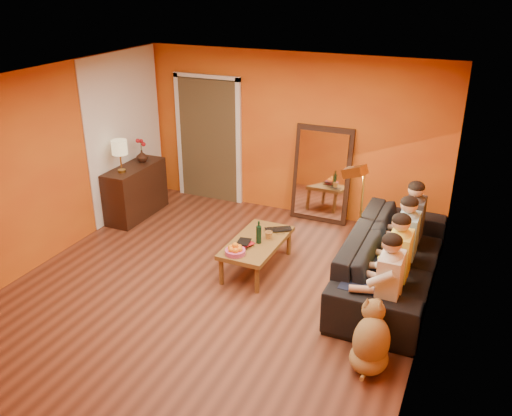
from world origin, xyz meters
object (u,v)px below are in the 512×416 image
at_px(coffee_table, 257,254).
at_px(person_far_right, 413,225).
at_px(sideboard, 136,191).
at_px(mirror_frame, 322,174).
at_px(laptop, 279,231).
at_px(person_far_left, 389,286).
at_px(table_lamp, 120,156).
at_px(tumbler, 269,235).
at_px(person_mid_left, 398,263).
at_px(person_mid_right, 406,242).
at_px(wine_bottle, 259,232).
at_px(dog, 372,336).
at_px(floor_lamp, 360,221).
at_px(sofa, 392,260).
at_px(vase, 142,156).

height_order(coffee_table, person_far_right, person_far_right).
bearing_deg(sideboard, mirror_frame, 21.16).
bearing_deg(laptop, sideboard, 137.61).
relative_size(person_far_left, laptop, 3.32).
bearing_deg(sideboard, person_far_right, 1.13).
bearing_deg(table_lamp, tumbler, -8.63).
bearing_deg(person_mid_left, table_lamp, 170.73).
relative_size(tumbler, laptop, 0.29).
distance_m(mirror_frame, person_mid_right, 2.21).
bearing_deg(laptop, wine_bottle, -140.49).
bearing_deg(wine_bottle, laptop, 72.00).
bearing_deg(person_mid_right, wine_bottle, -167.48).
bearing_deg(person_mid_right, dog, -91.01).
relative_size(dog, person_far_right, 0.59).
relative_size(floor_lamp, person_mid_right, 1.18).
relative_size(floor_lamp, wine_bottle, 4.65).
bearing_deg(person_far_right, tumbler, -155.87).
bearing_deg(wine_bottle, person_mid_right, 12.52).
xyz_separation_m(sofa, laptop, (-1.56, 0.10, 0.04)).
distance_m(mirror_frame, dog, 3.62).
relative_size(sofa, person_mid_left, 2.19).
relative_size(coffee_table, laptop, 3.32).
relative_size(sideboard, laptop, 3.21).
distance_m(person_mid_right, vase, 4.44).
bearing_deg(coffee_table, person_mid_right, 11.30).
height_order(table_lamp, vase, table_lamp).
xyz_separation_m(table_lamp, person_mid_right, (4.37, -0.16, -0.49)).
bearing_deg(wine_bottle, table_lamp, 167.45).
height_order(mirror_frame, wine_bottle, mirror_frame).
relative_size(mirror_frame, sofa, 0.57).
relative_size(wine_bottle, vase, 1.62).
distance_m(floor_lamp, laptop, 1.11).
bearing_deg(floor_lamp, table_lamp, -162.38).
distance_m(person_mid_right, person_far_right, 0.55).
height_order(mirror_frame, dog, mirror_frame).
relative_size(mirror_frame, floor_lamp, 1.06).
distance_m(sideboard, person_far_left, 4.64).
bearing_deg(dog, laptop, 141.35).
height_order(table_lamp, wine_bottle, table_lamp).
height_order(wine_bottle, tumbler, wine_bottle).
distance_m(sofa, person_mid_left, 0.52).
bearing_deg(vase, wine_bottle, -23.67).
bearing_deg(person_mid_left, vase, 163.87).
xyz_separation_m(person_mid_right, tumbler, (-1.75, -0.23, -0.14)).
bearing_deg(person_mid_left, tumbler, 169.77).
relative_size(coffee_table, person_mid_right, 1.00).
height_order(wine_bottle, vase, vase).
bearing_deg(person_mid_right, person_mid_left, -90.00).
bearing_deg(tumbler, sideboard, 165.09).
height_order(mirror_frame, tumbler, mirror_frame).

